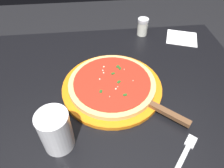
# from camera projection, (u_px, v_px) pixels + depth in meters

# --- Properties ---
(restaurant_table) EXTENTS (1.03, 0.82, 0.77)m
(restaurant_table) POSITION_uv_depth(u_px,v_px,m) (103.00, 125.00, 0.75)
(restaurant_table) COLOR black
(restaurant_table) RESTS_ON ground_plane
(serving_plate) EXTENTS (0.32, 0.32, 0.01)m
(serving_plate) POSITION_uv_depth(u_px,v_px,m) (112.00, 87.00, 0.68)
(serving_plate) COLOR orange
(serving_plate) RESTS_ON restaurant_table
(pizza) EXTENTS (0.28, 0.28, 0.02)m
(pizza) POSITION_uv_depth(u_px,v_px,m) (112.00, 83.00, 0.67)
(pizza) COLOR #DBB26B
(pizza) RESTS_ON serving_plate
(pizza_server) EXTENTS (0.19, 0.18, 0.01)m
(pizza_server) POSITION_uv_depth(u_px,v_px,m) (156.00, 107.00, 0.61)
(pizza_server) COLOR silver
(pizza_server) RESTS_ON serving_plate
(cup_tall_drink) EXTENTS (0.08, 0.08, 0.12)m
(cup_tall_drink) POSITION_uv_depth(u_px,v_px,m) (56.00, 131.00, 0.50)
(cup_tall_drink) COLOR silver
(cup_tall_drink) RESTS_ON restaurant_table
(napkin_folded_right) EXTENTS (0.16, 0.15, 0.00)m
(napkin_folded_right) POSITION_uv_depth(u_px,v_px,m) (182.00, 38.00, 0.90)
(napkin_folded_right) COLOR white
(napkin_folded_right) RESTS_ON restaurant_table
(fork) EXTENTS (0.14, 0.15, 0.00)m
(fork) POSITION_uv_depth(u_px,v_px,m) (182.00, 160.00, 0.51)
(fork) COLOR silver
(fork) RESTS_ON restaurant_table
(parmesan_shaker) EXTENTS (0.05, 0.05, 0.07)m
(parmesan_shaker) POSITION_uv_depth(u_px,v_px,m) (143.00, 27.00, 0.89)
(parmesan_shaker) COLOR silver
(parmesan_shaker) RESTS_ON restaurant_table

